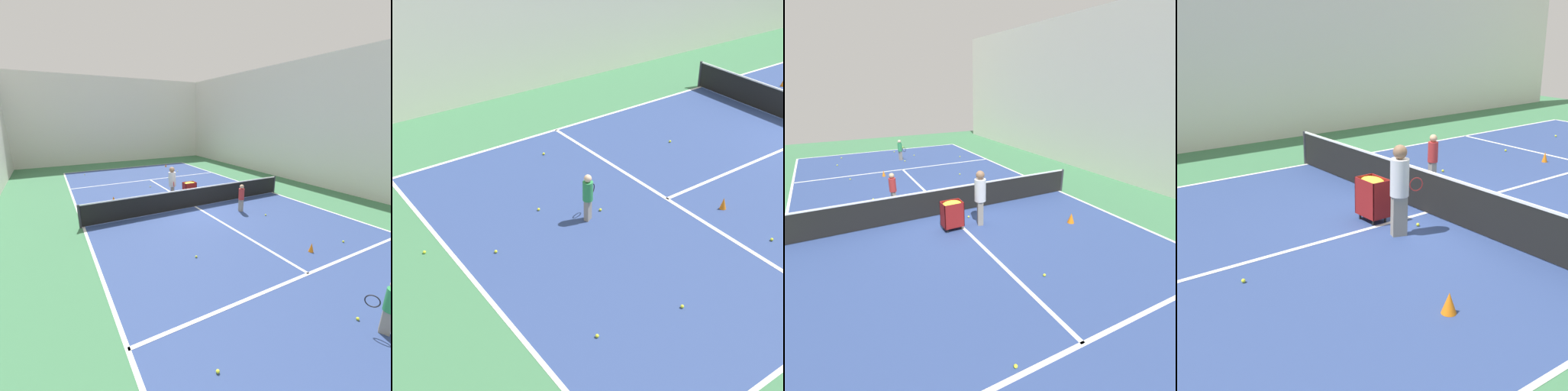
# 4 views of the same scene
# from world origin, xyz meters

# --- Properties ---
(ground_plane) EXTENTS (34.97, 34.97, 0.00)m
(ground_plane) POSITION_xyz_m (0.00, 0.00, 0.00)
(ground_plane) COLOR #3D754C
(court_playing_area) EXTENTS (10.30, 23.89, 0.00)m
(court_playing_area) POSITION_xyz_m (0.00, 0.00, 0.00)
(court_playing_area) COLOR navy
(court_playing_area) RESTS_ON ground
(line_baseline_far) EXTENTS (10.30, 0.10, 0.00)m
(line_baseline_far) POSITION_xyz_m (0.00, 11.95, 0.01)
(line_baseline_far) COLOR white
(line_baseline_far) RESTS_ON ground
(line_sideline_left) EXTENTS (0.10, 23.89, 0.00)m
(line_sideline_left) POSITION_xyz_m (-5.15, 0.00, 0.01)
(line_sideline_left) COLOR white
(line_sideline_left) RESTS_ON ground
(line_sideline_right) EXTENTS (0.10, 23.89, 0.00)m
(line_sideline_right) POSITION_xyz_m (5.15, 0.00, 0.01)
(line_sideline_right) COLOR white
(line_sideline_right) RESTS_ON ground
(line_service_near) EXTENTS (10.30, 0.10, 0.00)m
(line_service_near) POSITION_xyz_m (0.00, -6.57, 0.01)
(line_service_near) COLOR white
(line_service_near) RESTS_ON ground
(line_service_far) EXTENTS (10.30, 0.10, 0.00)m
(line_service_far) POSITION_xyz_m (0.00, 6.57, 0.01)
(line_service_far) COLOR white
(line_service_far) RESTS_ON ground
(line_centre_service) EXTENTS (0.10, 13.14, 0.00)m
(line_centre_service) POSITION_xyz_m (0.00, 0.00, 0.01)
(line_centre_service) COLOR white
(line_centre_service) RESTS_ON ground
(hall_enclosure_right) EXTENTS (0.15, 31.27, 7.73)m
(hall_enclosure_right) POSITION_xyz_m (8.76, 0.00, 3.86)
(hall_enclosure_right) COLOR silver
(hall_enclosure_right) RESTS_ON ground
(hall_enclosure_far) EXTENTS (17.38, 0.15, 7.73)m
(hall_enclosure_far) POSITION_xyz_m (0.00, 15.56, 3.86)
(hall_enclosure_far) COLOR silver
(hall_enclosure_far) RESTS_ON ground
(tennis_net) EXTENTS (10.60, 0.10, 0.97)m
(tennis_net) POSITION_xyz_m (0.00, 0.00, 0.50)
(tennis_net) COLOR #2D2D33
(tennis_net) RESTS_ON ground
(player_near_baseline) EXTENTS (0.42, 0.54, 1.22)m
(player_near_baseline) POSITION_xyz_m (-0.44, -8.73, 0.70)
(player_near_baseline) COLOR gray
(player_near_baseline) RESTS_ON ground
(coach_at_net) EXTENTS (0.47, 0.73, 1.83)m
(coach_at_net) POSITION_xyz_m (-0.63, 1.31, 1.05)
(coach_at_net) COLOR gray
(coach_at_net) RESTS_ON ground
(child_midcourt) EXTENTS (0.30, 0.30, 1.29)m
(child_midcourt) POSITION_xyz_m (1.54, -1.59, 0.74)
(child_midcourt) COLOR gray
(child_midcourt) RESTS_ON ground
(ball_cart) EXTENTS (0.65, 0.45, 0.95)m
(ball_cart) POSITION_xyz_m (0.33, 1.24, 0.66)
(ball_cart) COLOR maroon
(ball_cart) RESTS_ON ground
(training_cone_0) EXTENTS (0.16, 0.16, 0.30)m
(training_cone_0) POSITION_xyz_m (1.14, -5.76, 0.15)
(training_cone_0) COLOR orange
(training_cone_0) RESTS_ON ground
(training_cone_1) EXTENTS (0.23, 0.23, 0.33)m
(training_cone_1) POSITION_xyz_m (-3.37, 2.63, 0.17)
(training_cone_1) COLOR orange
(training_cone_1) RESTS_ON ground
(training_cone_2) EXTENTS (0.17, 0.17, 0.24)m
(training_cone_2) POSITION_xyz_m (2.93, 10.63, 0.12)
(training_cone_2) COLOR orange
(training_cone_2) RESTS_ON ground
(tennis_ball_0) EXTENTS (0.07, 0.07, 0.07)m
(tennis_ball_0) POSITION_xyz_m (2.71, -5.88, 0.04)
(tennis_ball_0) COLOR yellow
(tennis_ball_0) RESTS_ON ground
(tennis_ball_1) EXTENTS (0.07, 0.07, 0.07)m
(tennis_ball_1) POSITION_xyz_m (2.17, -2.59, 0.04)
(tennis_ball_1) COLOR yellow
(tennis_ball_1) RESTS_ON ground
(tennis_ball_4) EXTENTS (0.07, 0.07, 0.07)m
(tennis_ball_4) POSITION_xyz_m (-3.91, -7.80, 0.04)
(tennis_ball_4) COLOR yellow
(tennis_ball_4) RESTS_ON ground
(tennis_ball_5) EXTENTS (0.07, 0.07, 0.07)m
(tennis_ball_5) POSITION_xyz_m (-0.55, -8.27, 0.04)
(tennis_ball_5) COLOR yellow
(tennis_ball_5) RESTS_ON ground
(tennis_ball_6) EXTENTS (0.07, 0.07, 0.07)m
(tennis_ball_6) POSITION_xyz_m (-0.67, 4.62, 0.04)
(tennis_ball_6) COLOR yellow
(tennis_ball_6) RESTS_ON ground
(tennis_ball_8) EXTENTS (0.07, 0.07, 0.07)m
(tennis_ball_8) POSITION_xyz_m (-3.82, 10.47, 0.04)
(tennis_ball_8) COLOR yellow
(tennis_ball_8) RESTS_ON ground
(tennis_ball_9) EXTENTS (0.07, 0.07, 0.07)m
(tennis_ball_9) POSITION_xyz_m (-0.50, 0.69, 0.04)
(tennis_ball_9) COLOR yellow
(tennis_ball_9) RESTS_ON ground
(tennis_ball_11) EXTENTS (0.07, 0.07, 0.07)m
(tennis_ball_11) POSITION_xyz_m (2.94, 8.22, 0.04)
(tennis_ball_11) COLOR yellow
(tennis_ball_11) RESTS_ON ground
(tennis_ball_13) EXTENTS (0.07, 0.07, 0.07)m
(tennis_ball_13) POSITION_xyz_m (-2.34, -4.25, 0.04)
(tennis_ball_13) COLOR yellow
(tennis_ball_13) RESTS_ON ground
(tennis_ball_14) EXTENTS (0.07, 0.07, 0.07)m
(tennis_ball_14) POSITION_xyz_m (1.36, 6.42, 0.04)
(tennis_ball_14) COLOR yellow
(tennis_ball_14) RESTS_ON ground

